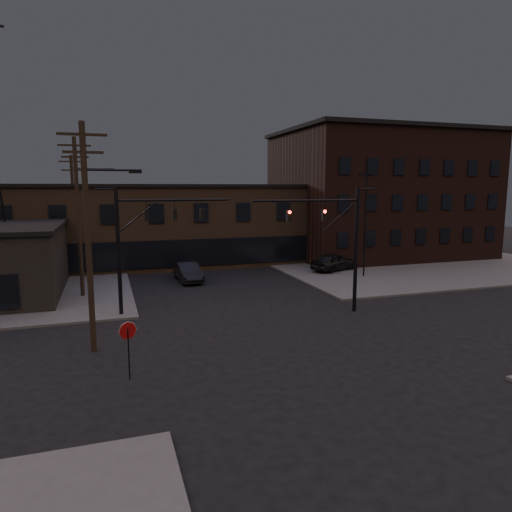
{
  "coord_description": "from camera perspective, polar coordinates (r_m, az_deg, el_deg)",
  "views": [
    {
      "loc": [
        -8.65,
        -20.96,
        7.98
      ],
      "look_at": [
        0.68,
        7.33,
        3.5
      ],
      "focal_mm": 32.0,
      "sensor_mm": 36.0,
      "label": 1
    }
  ],
  "objects": [
    {
      "name": "parked_car_lot_a",
      "position": [
        43.96,
        9.7,
        -0.71
      ],
      "size": [
        5.35,
        3.77,
        1.69
      ],
      "primitive_type": "imported",
      "rotation": [
        0.0,
        0.0,
        1.97
      ],
      "color": "black",
      "rests_on": "sidewalk_ne"
    },
    {
      "name": "stop_sign",
      "position": [
        19.95,
        -15.71,
        -9.69
      ],
      "size": [
        0.72,
        0.33,
        2.48
      ],
      "color": "black",
      "rests_on": "ground"
    },
    {
      "name": "utility_pole_far",
      "position": [
        47.09,
        -21.8,
        5.28
      ],
      "size": [
        2.2,
        0.28,
        11.0
      ],
      "color": "black",
      "rests_on": "ground"
    },
    {
      "name": "car_crossing",
      "position": [
        39.56,
        -8.51,
        -1.98
      ],
      "size": [
        1.98,
        5.0,
        1.62
      ],
      "primitive_type": "imported",
      "rotation": [
        0.0,
        0.0,
        0.05
      ],
      "color": "black",
      "rests_on": "ground"
    },
    {
      "name": "building_right",
      "position": [
        56.08,
        15.01,
        7.27
      ],
      "size": [
        22.0,
        16.0,
        14.0
      ],
      "primitive_type": "cube",
      "color": "black",
      "rests_on": "ground"
    },
    {
      "name": "parked_car_lot_b",
      "position": [
        50.63,
        15.59,
        0.08
      ],
      "size": [
        4.76,
        3.62,
        1.29
      ],
      "primitive_type": "imported",
      "rotation": [
        0.0,
        0.0,
        1.1
      ],
      "color": "#AAAAAC",
      "rests_on": "sidewalk_ne"
    },
    {
      "name": "utility_pole_mid",
      "position": [
        35.05,
        -21.23,
        4.94
      ],
      "size": [
        3.7,
        0.28,
        11.5
      ],
      "color": "black",
      "rests_on": "ground"
    },
    {
      "name": "building_row",
      "position": [
        49.87,
        -8.22,
        3.89
      ],
      "size": [
        40.0,
        12.0,
        8.0
      ],
      "primitive_type": "cube",
      "color": "#4D3929",
      "rests_on": "ground"
    },
    {
      "name": "traffic_signal_near",
      "position": [
        29.22,
        10.52,
        2.42
      ],
      "size": [
        7.12,
        0.24,
        8.0
      ],
      "color": "black",
      "rests_on": "ground"
    },
    {
      "name": "traffic_signal_far",
      "position": [
        29.17,
        -14.37,
        2.45
      ],
      "size": [
        7.12,
        0.24,
        8.0
      ],
      "color": "black",
      "rests_on": "ground"
    },
    {
      "name": "lot_light_b",
      "position": [
        48.65,
        16.48,
        5.3
      ],
      "size": [
        1.5,
        0.28,
        9.14
      ],
      "color": "black",
      "rests_on": "ground"
    },
    {
      "name": "lot_light_a",
      "position": [
        41.19,
        13.55,
        4.88
      ],
      "size": [
        1.5,
        0.28,
        9.14
      ],
      "color": "black",
      "rests_on": "ground"
    },
    {
      "name": "ground",
      "position": [
        24.04,
        4.01,
        -10.86
      ],
      "size": [
        140.0,
        140.0,
        0.0
      ],
      "primitive_type": "plane",
      "color": "black",
      "rests_on": "ground"
    },
    {
      "name": "utility_pole_near",
      "position": [
        23.07,
        -20.14,
        2.78
      ],
      "size": [
        3.7,
        0.28,
        11.0
      ],
      "color": "black",
      "rests_on": "ground"
    },
    {
      "name": "sidewalk_ne",
      "position": [
        53.36,
        17.06,
        -0.34
      ],
      "size": [
        30.0,
        30.0,
        0.15
      ],
      "primitive_type": "cube",
      "color": "#474744",
      "rests_on": "ground"
    }
  ]
}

